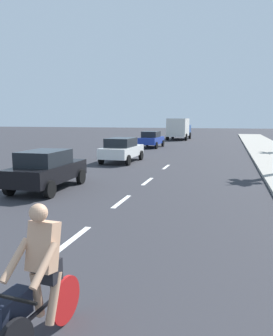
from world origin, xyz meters
TOP-DOWN VIEW (x-y plane):
  - ground_plane at (0.00, 20.00)m, footprint 160.00×160.00m
  - lane_stripe_2 at (0.00, 9.00)m, footprint 0.16×1.80m
  - lane_stripe_3 at (0.00, 12.66)m, footprint 0.16×1.80m
  - lane_stripe_4 at (0.00, 16.39)m, footprint 0.16×1.80m
  - lane_stripe_5 at (0.00, 21.00)m, footprint 0.16×1.80m
  - cyclist at (1.26, 5.54)m, footprint 0.63×1.71m
  - parked_car_black at (-3.44, 13.68)m, footprint 1.89×3.95m
  - parked_car_white at (-3.17, 22.38)m, footprint 2.00×4.20m
  - parked_car_blue at (-3.76, 33.45)m, footprint 1.95×3.97m
  - delivery_truck at (-2.94, 46.23)m, footprint 2.73×6.26m

SIDE VIEW (x-z plane):
  - ground_plane at x=0.00m, z-range 0.00..0.00m
  - lane_stripe_2 at x=0.00m, z-range 0.00..0.01m
  - lane_stripe_3 at x=0.00m, z-range 0.00..0.01m
  - lane_stripe_4 at x=0.00m, z-range 0.00..0.01m
  - lane_stripe_5 at x=0.00m, z-range 0.00..0.01m
  - cyclist at x=1.26m, z-range -0.08..1.74m
  - parked_car_blue at x=-3.76m, z-range 0.05..1.62m
  - parked_car_black at x=-3.44m, z-range 0.05..1.62m
  - parked_car_white at x=-3.17m, z-range 0.05..1.62m
  - delivery_truck at x=-2.94m, z-range 0.10..2.90m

